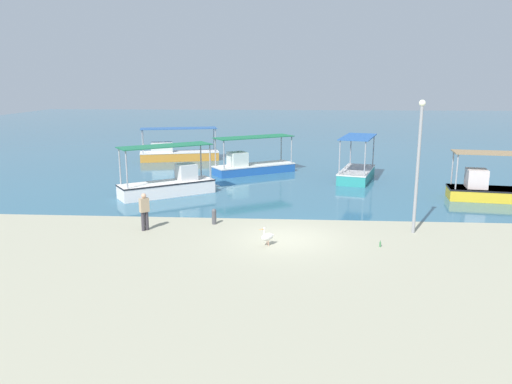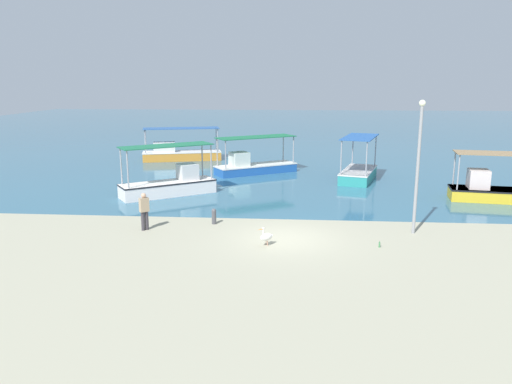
% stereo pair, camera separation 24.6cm
% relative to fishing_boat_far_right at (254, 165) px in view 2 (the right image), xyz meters
% --- Properties ---
extents(ground, '(120.00, 120.00, 0.00)m').
position_rel_fishing_boat_far_right_xyz_m(ground, '(2.61, -14.98, -0.60)').
color(ground, '#A29E85').
extents(harbor_water, '(110.00, 90.00, 0.00)m').
position_rel_fishing_boat_far_right_xyz_m(harbor_water, '(2.61, 33.02, -0.60)').
color(harbor_water, '#31637C').
rests_on(harbor_water, ground).
extents(fishing_boat_far_right, '(5.94, 4.63, 2.62)m').
position_rel_fishing_boat_far_right_xyz_m(fishing_boat_far_right, '(0.00, 0.00, 0.00)').
color(fishing_boat_far_right, '#2158AB').
rests_on(fishing_boat_far_right, harbor_water).
extents(fishing_boat_far_left, '(5.46, 2.51, 2.67)m').
position_rel_fishing_boat_far_right_xyz_m(fishing_boat_far_left, '(14.09, -7.30, 0.03)').
color(fishing_boat_far_left, gold).
rests_on(fishing_boat_far_left, harbor_water).
extents(fishing_boat_center, '(6.66, 3.27, 2.69)m').
position_rel_fishing_boat_far_right_xyz_m(fishing_boat_center, '(-6.66, 5.49, 0.03)').
color(fishing_boat_center, orange).
rests_on(fishing_boat_center, harbor_water).
extents(fishing_boat_near_right, '(3.10, 5.07, 2.92)m').
position_rel_fishing_boat_far_right_xyz_m(fishing_boat_near_right, '(7.19, -1.98, -0.05)').
color(fishing_boat_near_right, teal).
rests_on(fishing_boat_near_right, harbor_water).
extents(fishing_boat_near_left, '(5.41, 4.43, 2.92)m').
position_rel_fishing_boat_far_right_xyz_m(fishing_boat_near_left, '(-4.25, -7.26, 0.06)').
color(fishing_boat_near_left, white).
rests_on(fishing_boat_near_left, harbor_water).
extents(pelican, '(0.68, 0.62, 0.80)m').
position_rel_fishing_boat_far_right_xyz_m(pelican, '(1.84, -15.93, -0.23)').
color(pelican, '#E0997A').
rests_on(pelican, ground).
extents(lamp_post, '(0.28, 0.28, 5.76)m').
position_rel_fishing_boat_far_right_xyz_m(lamp_post, '(8.16, -13.78, 2.63)').
color(lamp_post, gray).
rests_on(lamp_post, ground).
extents(mooring_bollard, '(0.22, 0.22, 0.74)m').
position_rel_fishing_boat_far_right_xyz_m(mooring_bollard, '(-0.77, -13.02, -0.21)').
color(mooring_bollard, '#47474C').
rests_on(mooring_bollard, ground).
extents(fisherman_standing, '(0.45, 0.43, 1.69)m').
position_rel_fishing_boat_far_right_xyz_m(fisherman_standing, '(-3.69, -14.20, 0.31)').
color(fisherman_standing, '#38343B').
rests_on(fisherman_standing, ground).
extents(glass_bottle, '(0.07, 0.07, 0.27)m').
position_rel_fishing_boat_far_right_xyz_m(glass_bottle, '(6.38, -15.81, -0.49)').
color(glass_bottle, '#3F7F4C').
rests_on(glass_bottle, ground).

